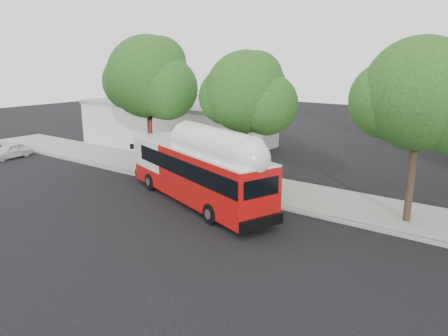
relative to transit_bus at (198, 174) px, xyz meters
name	(u,v)px	position (x,y,z in m)	size (l,w,h in m)	color
ground	(196,218)	(1.51, -1.95, -1.73)	(120.00, 120.00, 0.00)	black
sidewalk	(262,188)	(1.51, 4.55, -1.66)	(60.00, 5.00, 0.15)	gray
curb_strip	(239,198)	(1.51, 1.95, -1.66)	(60.00, 0.30, 0.15)	gray
red_curb_segment	(200,189)	(-1.49, 1.95, -1.65)	(10.00, 0.32, 0.16)	maroon
street_tree_left	(153,80)	(-7.02, 3.61, 4.87)	(6.67, 5.80, 9.74)	#2D2116
street_tree_mid	(252,96)	(0.92, 4.11, 4.17)	(5.75, 5.00, 8.62)	#2D2116
street_tree_right	(430,99)	(10.95, 3.91, 4.52)	(6.21, 5.40, 9.18)	#2D2116
low_commercial_bldg	(179,123)	(-12.49, 12.05, 0.42)	(16.20, 10.20, 4.25)	silver
transit_bus	(198,174)	(0.00, 0.00, 0.00)	(12.55, 6.15, 3.70)	#B80F0C
parked_car	(10,151)	(-20.03, -0.51, -1.10)	(3.69, 1.49, 1.26)	silver
signal_pole	(151,145)	(-6.58, 2.74, 0.42)	(0.12, 0.40, 4.20)	red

